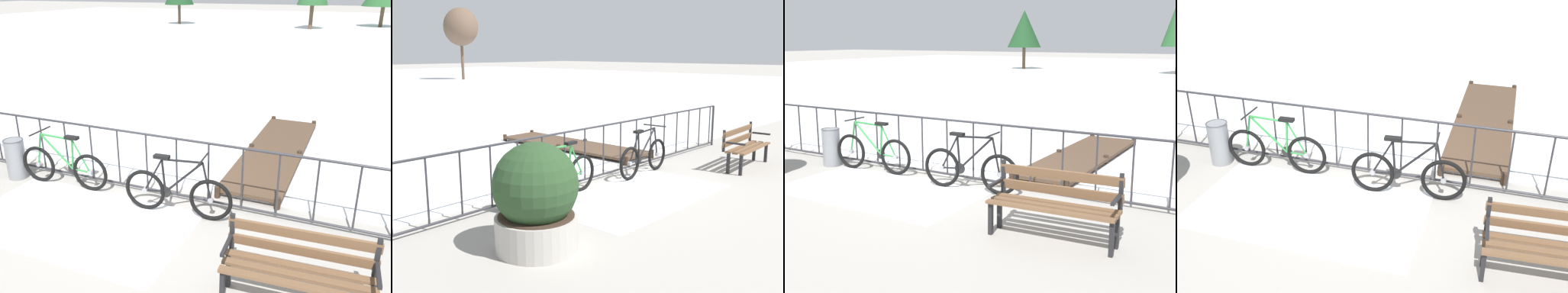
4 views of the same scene
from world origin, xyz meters
The scene contains 10 objects.
ground_plane centered at (0.00, 0.00, 0.00)m, with size 160.00×160.00×0.00m, color #9E9991.
snow_patch centered at (-0.52, -1.20, 0.00)m, with size 3.32×1.86×0.01m, color white.
railing_fence centered at (0.00, 0.00, 0.56)m, with size 9.06×0.06×1.07m.
bicycle_near_railing centered at (0.74, -0.44, 0.37)m, with size 1.71×0.52×0.97m.
bicycle_second centered at (-1.46, -0.31, 0.37)m, with size 1.71×0.52×0.97m.
park_bench centered at (2.73, -1.66, 0.51)m, with size 1.63×0.58×0.89m.
planter_with_shrub centered at (-3.21, -1.59, 0.67)m, with size 1.08×1.08×1.38m.
trash_bin centered at (-2.48, -0.36, 0.37)m, with size 0.35×0.35×0.73m.
wooden_dock centered at (1.62, 2.40, 0.12)m, with size 1.10×4.30×0.20m.
tree_west_mid centered at (16.90, 30.09, 4.47)m, with size 2.90×2.90×6.09m.
Camera 2 is at (-7.00, -5.86, 2.47)m, focal length 43.80 mm.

